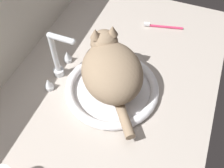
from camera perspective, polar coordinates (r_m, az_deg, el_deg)
countertop at (r=97.24cm, az=-0.27°, el=-0.94°), size 121.22×75.15×3.00cm
backsplash_wall at (r=102.22cm, az=-21.36°, el=10.68°), size 121.22×2.40×33.75cm
sink_basin at (r=93.60cm, az=0.00°, el=-0.96°), size 34.06×34.06×3.13cm
faucet at (r=95.19cm, az=-11.85°, el=5.18°), size 17.87×11.44×20.87cm
cat at (r=87.00cm, az=-0.26°, el=3.59°), size 34.62×31.38×18.31cm
toothbrush at (r=120.49cm, az=11.03°, el=12.40°), size 5.07×17.19×1.70cm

